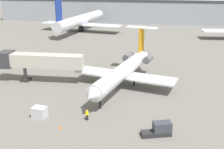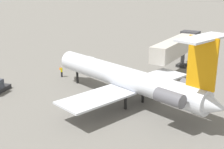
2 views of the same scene
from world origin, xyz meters
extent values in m
cube|color=#66635E|center=(0.00, 0.00, -0.05)|extent=(400.00, 400.00, 0.10)
cylinder|color=silver|center=(3.63, 1.67, 3.31)|extent=(8.15, 23.95, 2.79)
cone|color=silver|center=(0.73, -10.77, 3.31)|extent=(3.08, 2.74, 2.65)
cone|color=silver|center=(6.54, 14.20, 3.31)|extent=(2.90, 3.07, 2.38)
cube|color=silver|center=(9.08, 1.42, 2.22)|extent=(9.83, 6.34, 0.24)
cube|color=silver|center=(-1.38, 3.86, 2.22)|extent=(9.83, 6.34, 0.24)
cylinder|color=#595960|center=(7.90, 9.88, 3.71)|extent=(2.19, 3.46, 1.50)
cylinder|color=#595960|center=(3.42, 10.92, 3.71)|extent=(2.19, 3.46, 1.50)
cube|color=orange|center=(6.11, 12.35, 7.37)|extent=(0.96, 3.17, 5.31)
cube|color=silver|center=(6.11, 12.35, 9.92)|extent=(7.17, 3.88, 0.20)
cylinder|color=black|center=(1.36, -8.04, 0.96)|extent=(0.36, 0.36, 1.92)
cylinder|color=black|center=(5.64, 3.25, 0.96)|extent=(0.36, 0.36, 1.92)
cylinder|color=black|center=(2.52, 3.98, 0.96)|extent=(0.36, 0.36, 1.92)
cube|color=#B7B2A8|center=(-12.47, 2.09, 4.46)|extent=(16.19, 3.29, 2.60)
cube|color=#333338|center=(-20.11, 1.76, 4.46)|extent=(2.53, 3.30, 3.20)
cylinder|color=#4C4C51|center=(-16.49, 1.92, 1.58)|extent=(0.70, 0.70, 3.16)
cube|color=#262626|center=(-16.49, 1.92, 0.25)|extent=(1.80, 1.80, 0.50)
cube|color=black|center=(0.32, -12.28, 0.42)|extent=(0.40, 0.38, 0.85)
cube|color=yellow|center=(0.32, -12.28, 1.15)|extent=(0.48, 0.44, 0.60)
sphere|color=tan|center=(0.32, -12.28, 1.57)|extent=(0.24, 0.24, 0.24)
cube|color=#262628|center=(10.55, -14.84, 0.30)|extent=(4.24, 2.57, 0.60)
cube|color=#333842|center=(11.31, -14.59, 1.25)|extent=(2.72, 2.08, 1.30)
cube|color=silver|center=(-7.01, -12.65, 0.82)|extent=(2.31, 1.83, 1.65)
cone|color=orange|center=(-2.64, -15.45, 0.28)|extent=(0.36, 0.36, 0.55)
cube|color=#8C939E|center=(0.00, 91.01, 5.38)|extent=(135.40, 20.38, 10.76)
cube|color=#333842|center=(0.00, 81.02, 10.16)|extent=(135.40, 0.60, 1.20)
cylinder|color=silver|center=(-21.13, 58.49, 4.39)|extent=(9.50, 38.19, 3.98)
cube|color=navy|center=(-23.62, 41.67, 9.88)|extent=(0.88, 4.00, 7.00)
cube|color=silver|center=(-21.13, 58.49, 2.80)|extent=(32.47, 10.61, 0.30)
cube|color=black|center=(-21.13, 58.49, 1.20)|extent=(1.20, 2.80, 2.40)
camera|label=1|loc=(10.79, -48.96, 20.13)|focal=45.74mm
camera|label=2|loc=(35.16, 21.10, 15.27)|focal=48.58mm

